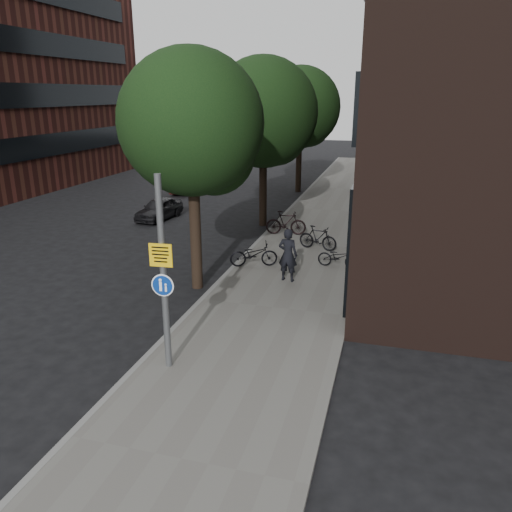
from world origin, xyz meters
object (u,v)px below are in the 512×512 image
(parked_car_near, at_px, (159,209))
(pedestrian, at_px, (288,255))
(signpost, at_px, (163,275))
(parked_bike_facade_near, at_px, (338,257))

(parked_car_near, bearing_deg, pedestrian, -35.06)
(parked_car_near, bearing_deg, signpost, -57.23)
(pedestrian, relative_size, parked_car_near, 0.57)
(signpost, relative_size, pedestrian, 2.46)
(signpost, bearing_deg, pedestrian, 71.84)
(parked_bike_facade_near, relative_size, parked_car_near, 0.48)
(signpost, relative_size, parked_bike_facade_near, 2.94)
(signpost, xyz_separation_m, parked_bike_facade_near, (2.99, 7.94, -1.85))
(signpost, height_order, parked_bike_facade_near, signpost)
(pedestrian, distance_m, parked_car_near, 10.90)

